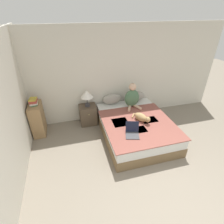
{
  "coord_description": "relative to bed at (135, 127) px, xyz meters",
  "views": [
    {
      "loc": [
        -1.46,
        -1.16,
        2.86
      ],
      "look_at": [
        -0.58,
        2.06,
        0.84
      ],
      "focal_mm": 28.0,
      "sensor_mm": 36.0,
      "label": 1
    }
  ],
  "objects": [
    {
      "name": "bookshelf",
      "position": [
        -2.36,
        0.76,
        0.17
      ],
      "size": [
        0.29,
        0.56,
        0.83
      ],
      "color": "#99754C",
      "rests_on": "ground_plane"
    },
    {
      "name": "pillow_far",
      "position": [
        0.36,
        0.92,
        0.39
      ],
      "size": [
        0.53,
        0.22,
        0.29
      ],
      "color": "gray",
      "rests_on": "bed"
    },
    {
      "name": "nightstand",
      "position": [
        -1.06,
        0.86,
        0.03
      ],
      "size": [
        0.45,
        0.41,
        0.56
      ],
      "color": "brown",
      "rests_on": "ground_plane"
    },
    {
      "name": "wall_side",
      "position": [
        -2.56,
        -0.52,
        1.03
      ],
      "size": [
        0.05,
        4.24,
        2.55
      ],
      "color": "beige",
      "rests_on": "ground_plane"
    },
    {
      "name": "ground_plane",
      "position": [
        -0.05,
        -2.14,
        -0.24
      ],
      "size": [
        16.0,
        16.0,
        0.0
      ],
      "primitive_type": "plane",
      "color": "gray"
    },
    {
      "name": "cat_tabby",
      "position": [
        0.1,
        -0.1,
        0.35
      ],
      "size": [
        0.34,
        0.56,
        0.2
      ],
      "rotation": [
        0.0,
        0.0,
        -1.12
      ],
      "color": "tan",
      "rests_on": "bed"
    },
    {
      "name": "table_lamp",
      "position": [
        -1.06,
        0.86,
        0.65
      ],
      "size": [
        0.33,
        0.33,
        0.45
      ],
      "color": "#38383D",
      "rests_on": "nightstand"
    },
    {
      "name": "wall_back",
      "position": [
        -0.05,
        1.12,
        1.03
      ],
      "size": [
        5.96,
        0.05,
        2.55
      ],
      "color": "beige",
      "rests_on": "ground_plane"
    },
    {
      "name": "laptop_open",
      "position": [
        -0.3,
        -0.54,
        0.31
      ],
      "size": [
        0.36,
        0.37,
        0.26
      ],
      "rotation": [
        0.0,
        0.0,
        -0.29
      ],
      "color": "#424247",
      "rests_on": "bed"
    },
    {
      "name": "book_stack_top",
      "position": [
        -2.35,
        0.76,
        0.67
      ],
      "size": [
        0.2,
        0.24,
        0.17
      ],
      "color": "#3D7A51",
      "rests_on": "bookshelf"
    },
    {
      "name": "person_sitting",
      "position": [
        0.13,
        0.64,
        0.53
      ],
      "size": [
        0.41,
        0.4,
        0.67
      ],
      "color": "#476B4C",
      "rests_on": "bed"
    },
    {
      "name": "pillow_near",
      "position": [
        -0.36,
        0.92,
        0.39
      ],
      "size": [
        0.53,
        0.22,
        0.29
      ],
      "color": "gray",
      "rests_on": "bed"
    },
    {
      "name": "bed",
      "position": [
        0.0,
        0.0,
        0.0
      ],
      "size": [
        1.64,
        2.1,
        0.49
      ],
      "color": "brown",
      "rests_on": "ground_plane"
    }
  ]
}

